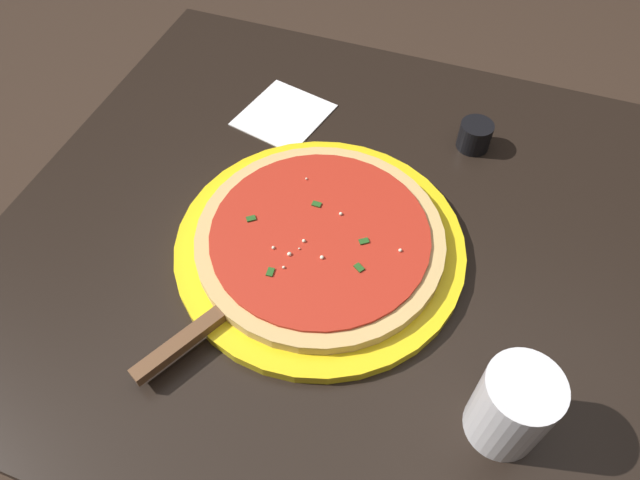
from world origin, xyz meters
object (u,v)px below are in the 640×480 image
cup_small_sauce (475,136)px  napkin_folded_right (284,115)px  pizza_server (212,321)px  pizza (320,238)px  serving_plate (320,246)px  cup_tall_drink (512,407)px

cup_small_sauce → napkin_folded_right: 0.30m
pizza_server → cup_small_sauce: cup_small_sauce is taller
pizza → napkin_folded_right: size_ratio=2.44×
serving_plate → pizza: 0.02m
serving_plate → napkin_folded_right: size_ratio=2.87×
pizza → napkin_folded_right: (0.14, -0.23, -0.02)m
cup_small_sauce → napkin_folded_right: size_ratio=0.37×
napkin_folded_right → cup_small_sauce: bearing=-173.7°
serving_plate → cup_tall_drink: size_ratio=3.52×
serving_plate → pizza: bearing=84.3°
pizza → napkin_folded_right: pizza is taller
pizza_server → cup_tall_drink: cup_tall_drink is taller
napkin_folded_right → cup_tall_drink: bearing=136.5°
serving_plate → cup_tall_drink: cup_tall_drink is taller
pizza_server → serving_plate: bearing=-116.9°
pizza → cup_small_sauce: bearing=-120.0°
cup_small_sauce → pizza: bearing=60.0°
serving_plate → cup_tall_drink: 0.31m
cup_tall_drink → pizza_server: bearing=-0.0°
cup_tall_drink → napkin_folded_right: size_ratio=0.81×
pizza → pizza_server: (0.08, 0.15, -0.00)m
cup_small_sauce → napkin_folded_right: cup_small_sauce is taller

